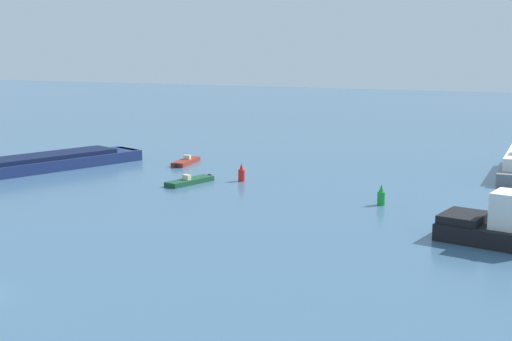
% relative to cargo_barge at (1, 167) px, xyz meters
% --- Properties ---
extents(cargo_barge, '(16.14, 32.26, 5.85)m').
position_rel_cargo_barge_xyz_m(cargo_barge, '(0.00, 0.00, 0.00)').
color(cargo_barge, navy).
rests_on(cargo_barge, ground).
extents(fishing_skiff, '(3.05, 6.06, 0.99)m').
position_rel_cargo_barge_xyz_m(fishing_skiff, '(21.12, 4.43, -0.69)').
color(fishing_skiff, '#19472D').
rests_on(fishing_skiff, ground).
extents(small_motorboat, '(2.24, 5.95, 1.02)m').
position_rel_cargo_barge_xyz_m(small_motorboat, '(14.66, 14.88, -0.68)').
color(small_motorboat, maroon).
rests_on(small_motorboat, ground).
extents(tugboat, '(11.05, 6.15, 5.05)m').
position_rel_cargo_barge_xyz_m(tugboat, '(53.07, -5.88, 0.33)').
color(tugboat, black).
rests_on(tugboat, ground).
extents(channel_buoy_red, '(0.70, 0.70, 1.90)m').
position_rel_cargo_barge_xyz_m(channel_buoy_red, '(25.42, 7.82, -0.15)').
color(channel_buoy_red, red).
rests_on(channel_buoy_red, ground).
extents(channel_buoy_green, '(0.70, 0.70, 1.90)m').
position_rel_cargo_barge_xyz_m(channel_buoy_green, '(41.52, 2.86, -0.15)').
color(channel_buoy_green, green).
rests_on(channel_buoy_green, ground).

